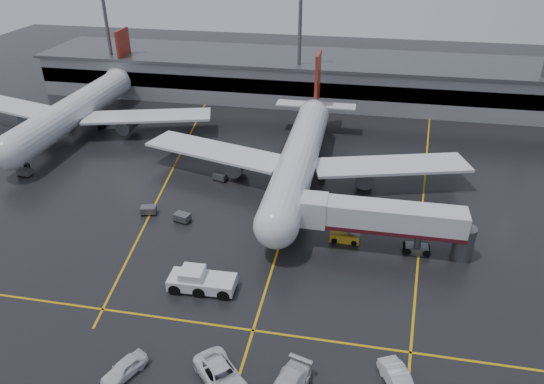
# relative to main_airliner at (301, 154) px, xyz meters

# --- Properties ---
(ground) EXTENTS (220.00, 220.00, 0.00)m
(ground) POSITION_rel_main_airliner_xyz_m (0.00, -9.70, -4.21)
(ground) COLOR black
(ground) RESTS_ON ground
(apron_line_centre) EXTENTS (0.25, 90.00, 0.02)m
(apron_line_centre) POSITION_rel_main_airliner_xyz_m (0.00, -9.70, -4.20)
(apron_line_centre) COLOR gold
(apron_line_centre) RESTS_ON ground
(apron_line_stop) EXTENTS (60.00, 0.25, 0.02)m
(apron_line_stop) POSITION_rel_main_airliner_xyz_m (0.00, -31.70, -4.20)
(apron_line_stop) COLOR gold
(apron_line_stop) RESTS_ON ground
(apron_line_left) EXTENTS (9.99, 69.35, 0.02)m
(apron_line_left) POSITION_rel_main_airliner_xyz_m (-20.00, 0.30, -4.20)
(apron_line_left) COLOR gold
(apron_line_left) RESTS_ON ground
(apron_line_right) EXTENTS (7.57, 69.64, 0.02)m
(apron_line_right) POSITION_rel_main_airliner_xyz_m (18.00, 0.30, -4.20)
(apron_line_right) COLOR gold
(apron_line_right) RESTS_ON ground
(terminal) EXTENTS (122.00, 19.00, 8.60)m
(terminal) POSITION_rel_main_airliner_xyz_m (0.00, 38.23, 0.11)
(terminal) COLOR gray
(terminal) RESTS_ON ground
(light_mast_left) EXTENTS (3.00, 1.20, 25.45)m
(light_mast_left) POSITION_rel_main_airliner_xyz_m (-45.00, 32.30, 10.27)
(light_mast_left) COLOR #595B60
(light_mast_left) RESTS_ON ground
(light_mast_mid) EXTENTS (3.00, 1.20, 25.45)m
(light_mast_mid) POSITION_rel_main_airliner_xyz_m (-5.00, 32.30, 10.27)
(light_mast_mid) COLOR #595B60
(light_mast_mid) RESTS_ON ground
(main_airliner) EXTENTS (48.80, 45.60, 14.10)m
(main_airliner) POSITION_rel_main_airliner_xyz_m (0.00, 0.00, 0.00)
(main_airliner) COLOR silver
(main_airliner) RESTS_ON ground
(second_airliner) EXTENTS (48.80, 45.60, 14.10)m
(second_airliner) POSITION_rel_main_airliner_xyz_m (-42.00, 12.00, 0.00)
(second_airliner) COLOR silver
(second_airliner) RESTS_ON ground
(jet_bridge) EXTENTS (19.90, 3.40, 6.05)m
(jet_bridge) POSITION_rel_main_airliner_xyz_m (11.87, -15.70, -0.28)
(jet_bridge) COLOR silver
(jet_bridge) RESTS_ON ground
(pushback_tractor) EXTENTS (7.08, 3.17, 2.50)m
(pushback_tractor) POSITION_rel_main_airliner_xyz_m (-6.80, -26.77, -3.21)
(pushback_tractor) COLOR silver
(pushback_tractor) RESTS_ON ground
(belt_loader) EXTENTS (3.58, 1.79, 2.23)m
(belt_loader) POSITION_rel_main_airliner_xyz_m (7.60, -14.92, -3.66)
(belt_loader) COLOR gold
(belt_loader) RESTS_ON ground
(service_van_a) EXTENTS (6.35, 6.56, 1.74)m
(service_van_a) POSITION_rel_main_airliner_xyz_m (-1.21, -38.22, -3.34)
(service_van_a) COLOR white
(service_van_a) RESTS_ON ground
(service_van_c) EXTENTS (3.69, 5.20, 1.63)m
(service_van_c) POSITION_rel_main_airliner_xyz_m (13.39, -35.86, -3.40)
(service_van_c) COLOR silver
(service_van_c) RESTS_ON ground
(service_van_d) EXTENTS (3.38, 4.62, 1.46)m
(service_van_d) POSITION_rel_main_airliner_xyz_m (-9.68, -38.88, -3.48)
(service_van_d) COLOR white
(service_van_d) RESTS_ON ground
(baggage_cart_a) EXTENTS (2.27, 1.77, 1.12)m
(baggage_cart_a) POSITION_rel_main_airliner_xyz_m (-13.23, -14.46, -3.58)
(baggage_cart_a) COLOR #595B60
(baggage_cart_a) RESTS_ON ground
(baggage_cart_b) EXTENTS (2.25, 1.74, 1.12)m
(baggage_cart_b) POSITION_rel_main_airliner_xyz_m (-18.23, -13.56, -3.58)
(baggage_cart_b) COLOR #595B60
(baggage_cart_b) RESTS_ON ground
(baggage_cart_c) EXTENTS (2.30, 1.85, 1.12)m
(baggage_cart_c) POSITION_rel_main_airliner_xyz_m (-11.56, -2.51, -3.58)
(baggage_cart_c) COLOR #595B60
(baggage_cart_c) RESTS_ON ground
(baggage_cart_d) EXTENTS (2.03, 1.34, 1.12)m
(baggage_cart_d) POSITION_rel_main_airliner_xyz_m (-46.10, 1.62, -3.58)
(baggage_cart_d) COLOR #595B60
(baggage_cart_d) RESTS_ON ground
(baggage_cart_e) EXTENTS (2.04, 1.37, 1.12)m
(baggage_cart_e) POSITION_rel_main_airliner_xyz_m (-41.00, -6.64, -3.58)
(baggage_cart_e) COLOR #595B60
(baggage_cart_e) RESTS_ON ground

